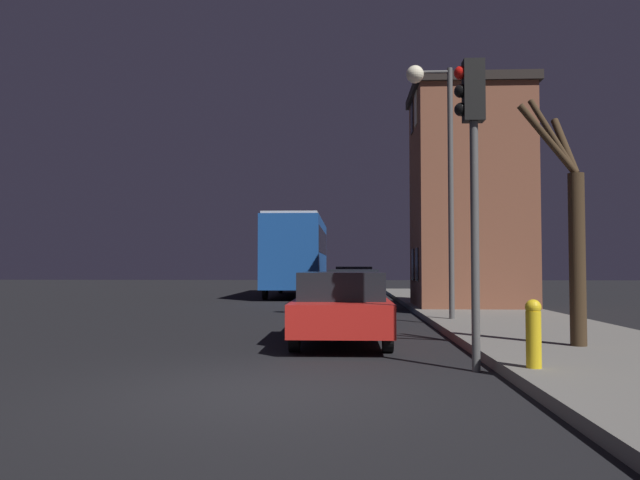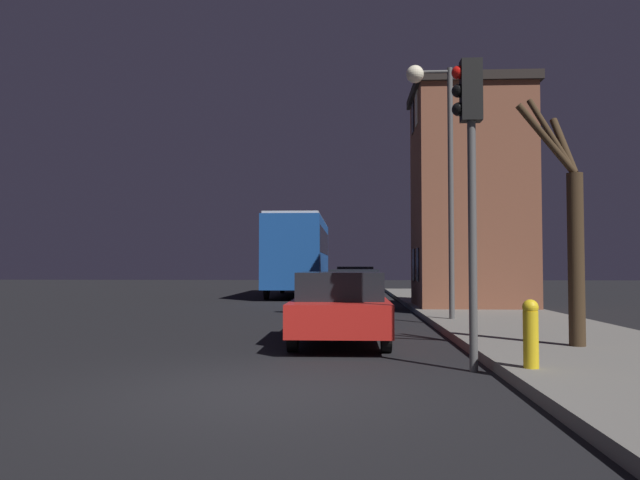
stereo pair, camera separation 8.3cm
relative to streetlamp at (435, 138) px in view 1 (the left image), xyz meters
name	(u,v)px [view 1 (the left image)]	position (x,y,z in m)	size (l,w,h in m)	color
ground_plane	(264,390)	(-3.29, -8.54, -4.82)	(120.00, 120.00, 0.00)	black
brick_building	(469,195)	(1.89, 5.26, -0.89)	(3.95, 3.82, 7.50)	brown
streetlamp	(435,138)	(0.00, 0.00, 0.00)	(1.20, 0.46, 6.58)	#4C4C4C
traffic_light	(472,148)	(-0.47, -7.08, -1.60)	(0.43, 0.24, 4.51)	#4C4C4C
bare_tree	(572,233)	(1.56, -5.35, -2.75)	(1.17, 0.82, 4.34)	#382819
bus	(298,250)	(-4.80, 15.21, -2.52)	(2.60, 10.08, 3.89)	#194793
car_near_lane	(342,305)	(-2.39, -3.73, -4.09)	(1.81, 4.63, 1.39)	#B21E19
car_mid_lane	(353,289)	(-2.09, 5.02, -4.08)	(1.85, 4.13, 1.40)	navy
car_far_lane	(354,282)	(-2.00, 12.50, -4.04)	(1.81, 4.46, 1.49)	black
fire_hydrant	(533,332)	(0.19, -7.74, -4.18)	(0.21, 0.21, 0.91)	gold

